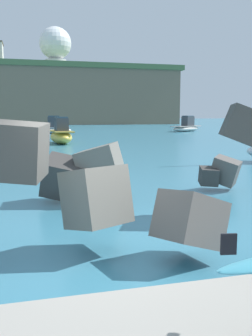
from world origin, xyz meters
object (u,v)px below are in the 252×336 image
object	(u,v)px
boat_near_left	(52,128)
boat_far_left	(61,135)
boat_mid_left	(186,127)
radar_dome	(55,46)

from	to	relation	value
boat_near_left	boat_far_left	distance (m)	17.15
boat_near_left	boat_mid_left	size ratio (longest dim) A/B	0.86
boat_near_left	radar_dome	world-z (taller)	radar_dome
boat_mid_left	boat_near_left	bearing A→B (deg)	-177.10
boat_far_left	boat_near_left	bearing A→B (deg)	88.72
boat_near_left	radar_dome	xyz separation A→B (m)	(5.09, 54.75, 19.45)
boat_far_left	radar_dome	world-z (taller)	radar_dome
boat_near_left	boat_far_left	xyz separation A→B (m)	(-0.38, -17.15, 0.05)
boat_mid_left	radar_dome	size ratio (longest dim) A/B	0.56
boat_far_left	boat_mid_left	bearing A→B (deg)	43.56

